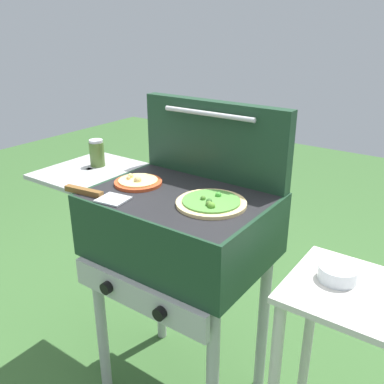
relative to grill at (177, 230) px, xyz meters
name	(u,v)px	position (x,y,z in m)	size (l,w,h in m)	color
ground_plane	(183,384)	(0.01, 0.00, -0.76)	(8.00, 8.00, 0.00)	#38602D
grill	(177,230)	(0.00, 0.00, 0.00)	(0.96, 0.53, 0.90)	#193823
grill_lid_open	(214,140)	(0.01, 0.22, 0.30)	(0.63, 0.08, 0.30)	#193823
pizza_veggie	(211,203)	(0.16, -0.01, 0.15)	(0.24, 0.24, 0.03)	#E0C17F
pizza_cheese	(138,182)	(-0.18, -0.01, 0.15)	(0.18, 0.18, 0.04)	#C64723
sauce_jar	(97,153)	(-0.47, 0.06, 0.20)	(0.06, 0.06, 0.11)	#4C6B2D
spatula	(96,194)	(-0.22, -0.19, 0.15)	(0.27, 0.10, 0.02)	#B7BABF
prep_table	(355,352)	(0.67, 0.00, -0.22)	(0.44, 0.36, 0.75)	beige
topping_bowl_near	(338,273)	(0.58, 0.03, 0.02)	(0.12, 0.12, 0.04)	silver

